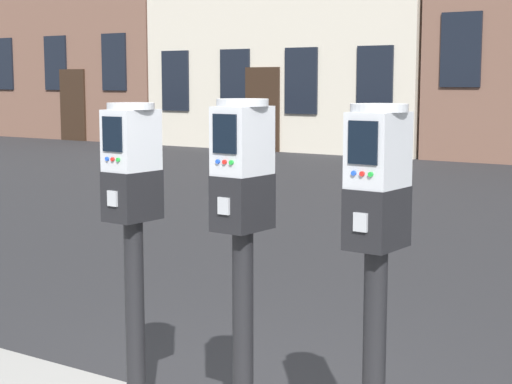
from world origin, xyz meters
The scene contains 3 objects.
parking_meter_near_kerb centered at (-0.37, -0.18, 1.19)m, with size 0.23×0.26×1.52m.
parking_meter_twin_adjacent centered at (0.25, -0.18, 1.21)m, with size 0.23×0.26×1.55m.
parking_meter_end_of_row centered at (0.87, -0.18, 1.20)m, with size 0.23×0.26×1.54m.
Camera 1 is at (2.21, -2.98, 1.76)m, focal length 58.14 mm.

